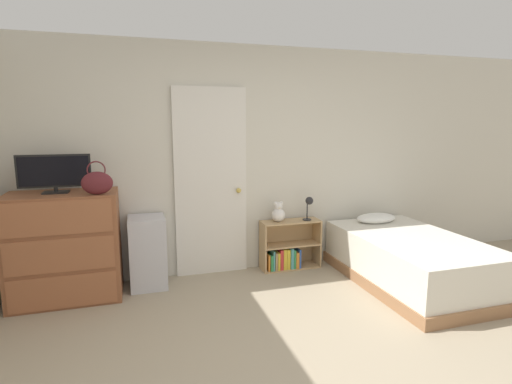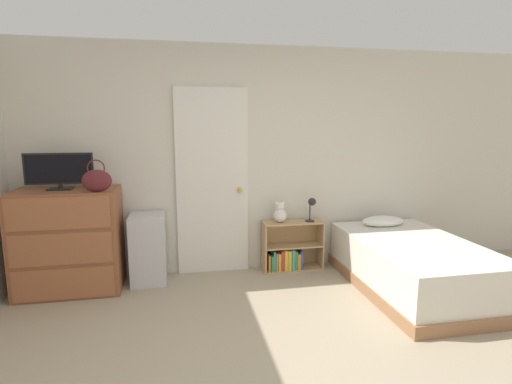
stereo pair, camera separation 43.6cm
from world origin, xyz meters
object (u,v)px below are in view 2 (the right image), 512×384
object	(u,v)px
dresser	(69,241)
teddy_bear	(280,214)
storage_bin	(148,249)
desk_lamp	(312,205)
bookshelf	(289,251)
bed	(413,265)
tv	(59,170)
handbag	(97,180)

from	to	relation	value
dresser	teddy_bear	size ratio (longest dim) A/B	4.39
teddy_bear	storage_bin	bearing A→B (deg)	-177.12
dresser	desk_lamp	world-z (taller)	dresser
dresser	teddy_bear	bearing A→B (deg)	3.99
teddy_bear	desk_lamp	size ratio (longest dim) A/B	0.86
bookshelf	desk_lamp	bearing A→B (deg)	-8.40
dresser	bed	world-z (taller)	dresser
storage_bin	bed	bearing A→B (deg)	-14.98
bookshelf	teddy_bear	distance (m)	0.47
tv	storage_bin	size ratio (longest dim) A/B	0.86
bookshelf	tv	bearing A→B (deg)	-176.73
handbag	tv	bearing A→B (deg)	151.61
handbag	teddy_bear	xyz separation A→B (m)	(1.90, 0.34, -0.48)
dresser	tv	distance (m)	0.72
tv	bookshelf	xyz separation A→B (m)	(2.39, 0.14, -1.02)
tv	bookshelf	bearing A→B (deg)	3.27
dresser	storage_bin	distance (m)	0.78
storage_bin	teddy_bear	size ratio (longest dim) A/B	3.12
desk_lamp	bed	xyz separation A→B (m)	(0.85, -0.76, -0.51)
storage_bin	desk_lamp	bearing A→B (deg)	1.20
tv	storage_bin	xyz separation A→B (m)	(0.81, 0.06, -0.87)
handbag	teddy_bear	world-z (taller)	handbag
tv	desk_lamp	bearing A→B (deg)	2.15
bed	desk_lamp	bearing A→B (deg)	138.25
tv	storage_bin	world-z (taller)	tv
handbag	storage_bin	world-z (taller)	handbag
storage_bin	bed	size ratio (longest dim) A/B	0.40
tv	teddy_bear	size ratio (longest dim) A/B	2.68
desk_lamp	handbag	bearing A→B (deg)	-172.27
dresser	teddy_bear	world-z (taller)	dresser
teddy_bear	tv	bearing A→B (deg)	-176.61
dresser	handbag	bearing A→B (deg)	-28.72
tv	bed	xyz separation A→B (m)	(3.49, -0.66, -0.98)
dresser	bed	bearing A→B (deg)	-10.46
tv	bed	distance (m)	3.69
handbag	bookshelf	bearing A→B (deg)	9.73
storage_bin	desk_lamp	xyz separation A→B (m)	(1.84, 0.04, 0.40)
storage_bin	bed	xyz separation A→B (m)	(2.69, -0.72, -0.11)
storage_bin	bookshelf	distance (m)	1.60
bed	bookshelf	bearing A→B (deg)	144.19
storage_bin	desk_lamp	distance (m)	1.88
dresser	bookshelf	xyz separation A→B (m)	(2.35, 0.16, -0.31)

